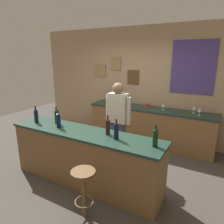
{
  "coord_description": "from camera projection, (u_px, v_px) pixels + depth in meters",
  "views": [
    {
      "loc": [
        1.93,
        -2.87,
        2.1
      ],
      "look_at": [
        0.05,
        0.45,
        1.05
      ],
      "focal_mm": 32.94,
      "sensor_mm": 36.0,
      "label": 1
    }
  ],
  "objects": [
    {
      "name": "ground_plane",
      "position": [
        98.0,
        171.0,
        3.88
      ],
      "size": [
        10.0,
        10.0,
        0.0
      ],
      "primitive_type": "plane",
      "color": "#423D38"
    },
    {
      "name": "back_wall",
      "position": [
        142.0,
        84.0,
        5.2
      ],
      "size": [
        6.0,
        0.09,
        2.8
      ],
      "color": "tan",
      "rests_on": "ground_plane"
    },
    {
      "name": "bar_counter",
      "position": [
        84.0,
        157.0,
        3.43
      ],
      "size": [
        2.69,
        0.6,
        0.92
      ],
      "color": "brown",
      "rests_on": "ground_plane"
    },
    {
      "name": "side_counter",
      "position": [
        149.0,
        126.0,
        4.96
      ],
      "size": [
        3.02,
        0.56,
        0.9
      ],
      "color": "brown",
      "rests_on": "ground_plane"
    },
    {
      "name": "bartender",
      "position": [
        118.0,
        118.0,
        3.96
      ],
      "size": [
        0.52,
        0.21,
        1.62
      ],
      "color": "#384766",
      "rests_on": "ground_plane"
    },
    {
      "name": "bar_stool",
      "position": [
        84.0,
        186.0,
        2.67
      ],
      "size": [
        0.32,
        0.32,
        0.68
      ],
      "color": "brown",
      "rests_on": "ground_plane"
    },
    {
      "name": "wine_bottle_a",
      "position": [
        36.0,
        115.0,
        3.72
      ],
      "size": [
        0.07,
        0.07,
        0.31
      ],
      "color": "black",
      "rests_on": "bar_counter"
    },
    {
      "name": "wine_bottle_b",
      "position": [
        57.0,
        116.0,
        3.66
      ],
      "size": [
        0.07,
        0.07,
        0.31
      ],
      "color": "black",
      "rests_on": "bar_counter"
    },
    {
      "name": "wine_bottle_c",
      "position": [
        58.0,
        120.0,
        3.45
      ],
      "size": [
        0.07,
        0.07,
        0.31
      ],
      "color": "black",
      "rests_on": "bar_counter"
    },
    {
      "name": "wine_bottle_d",
      "position": [
        108.0,
        126.0,
        3.15
      ],
      "size": [
        0.07,
        0.07,
        0.31
      ],
      "color": "black",
      "rests_on": "bar_counter"
    },
    {
      "name": "wine_bottle_e",
      "position": [
        116.0,
        130.0,
        2.98
      ],
      "size": [
        0.07,
        0.07,
        0.31
      ],
      "color": "black",
      "rests_on": "bar_counter"
    },
    {
      "name": "wine_bottle_f",
      "position": [
        155.0,
        137.0,
        2.73
      ],
      "size": [
        0.07,
        0.07,
        0.31
      ],
      "color": "black",
      "rests_on": "bar_counter"
    },
    {
      "name": "wine_glass_a",
      "position": [
        163.0,
        105.0,
        4.67
      ],
      "size": [
        0.07,
        0.07,
        0.16
      ],
      "color": "silver",
      "rests_on": "side_counter"
    },
    {
      "name": "wine_glass_b",
      "position": [
        194.0,
        108.0,
        4.41
      ],
      "size": [
        0.07,
        0.07,
        0.16
      ],
      "color": "silver",
      "rests_on": "side_counter"
    },
    {
      "name": "wine_glass_c",
      "position": [
        200.0,
        110.0,
        4.25
      ],
      "size": [
        0.07,
        0.07,
        0.16
      ],
      "color": "silver",
      "rests_on": "side_counter"
    },
    {
      "name": "coffee_mug",
      "position": [
        148.0,
        106.0,
        4.9
      ],
      "size": [
        0.12,
        0.08,
        0.09
      ],
      "color": "#B2332D",
      "rests_on": "side_counter"
    }
  ]
}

